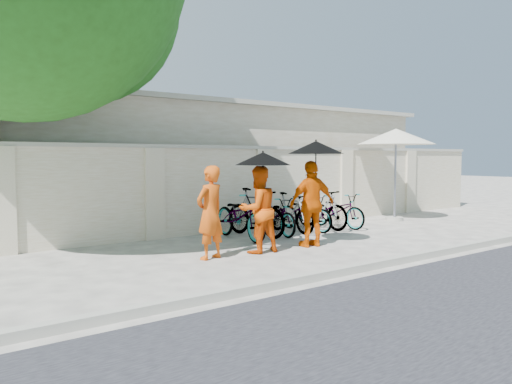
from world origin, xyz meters
TOP-DOWN VIEW (x-y plane):
  - ground at (0.00, 0.00)m, footprint 80.00×80.00m
  - kerb at (0.00, -1.70)m, footprint 40.00×0.16m
  - compound_wall at (1.00, 3.20)m, footprint 20.00×0.30m
  - building_behind at (2.00, 7.00)m, footprint 14.00×6.00m
  - monk_left at (-1.13, 0.54)m, footprint 0.69×0.54m
  - monk_center at (-0.10, 0.50)m, footprint 0.82×0.65m
  - parasol_center at (-0.05, 0.42)m, footprint 1.05×1.05m
  - monk_right at (1.16, 0.37)m, footprint 1.07×0.58m
  - parasol_right at (1.18, 0.29)m, footprint 1.11×1.11m
  - patio_umbrella at (5.92, 2.03)m, footprint 2.81×2.81m
  - bike_0 at (0.51, 1.95)m, footprint 0.80×2.01m
  - bike_1 at (1.02, 2.08)m, footprint 0.76×1.88m
  - bike_2 at (1.52, 2.01)m, footprint 0.76×1.75m
  - bike_3 at (2.03, 2.04)m, footprint 0.53×1.61m
  - bike_4 at (2.54, 2.06)m, footprint 0.73×1.75m
  - bike_5 at (3.04, 2.02)m, footprint 0.55×1.72m
  - bike_6 at (3.55, 1.96)m, footprint 0.74×1.74m

SIDE VIEW (x-z plane):
  - ground at x=0.00m, z-range 0.00..0.00m
  - kerb at x=0.00m, z-range 0.00..0.12m
  - bike_6 at x=3.55m, z-range 0.00..0.89m
  - bike_2 at x=1.52m, z-range 0.00..0.89m
  - bike_4 at x=2.54m, z-range 0.00..0.90m
  - bike_3 at x=2.03m, z-range 0.00..0.96m
  - bike_5 at x=3.04m, z-range 0.00..1.02m
  - bike_0 at x=0.51m, z-range 0.00..1.04m
  - bike_1 at x=1.02m, z-range 0.00..1.10m
  - monk_center at x=-0.10m, z-range 0.00..1.63m
  - monk_left at x=-1.13m, z-range 0.00..1.65m
  - monk_right at x=1.16m, z-range 0.00..1.73m
  - compound_wall at x=1.00m, z-range 0.00..2.00m
  - building_behind at x=2.00m, z-range 0.00..3.20m
  - parasol_center at x=-0.05m, z-range 1.29..2.25m
  - parasol_right at x=1.18m, z-range 1.42..2.56m
  - patio_umbrella at x=5.92m, z-range 1.05..3.65m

